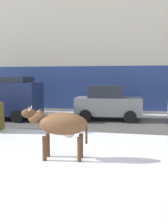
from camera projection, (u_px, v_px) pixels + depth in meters
name	position (u px, v px, depth m)	size (l,w,h in m)	color
ground_plane	(61.00, 174.00, 6.48)	(120.00, 120.00, 0.00)	white
road_strip	(107.00, 121.00, 14.02)	(60.00, 5.60, 0.01)	#514F4C
building_facade	(120.00, 19.00, 19.47)	(44.00, 6.10, 13.00)	#BCB29E
cow_brown	(60.00, 125.00, 7.53)	(1.93, 0.76, 1.54)	brown
car_grey_hatchback	(108.00, 103.00, 14.42)	(3.60, 2.09, 1.86)	slate
pedestrian_near_billboard	(24.00, 98.00, 17.91)	(0.36, 0.24, 1.73)	#282833
pedestrian_far_left	(100.00, 100.00, 16.78)	(0.36, 0.24, 1.73)	#282833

